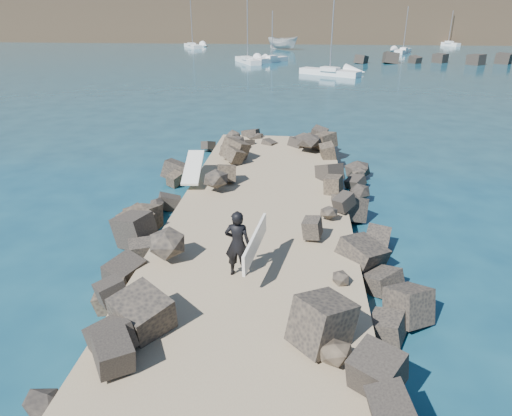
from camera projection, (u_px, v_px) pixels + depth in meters
The scene contains 13 objects.
ground at pixel (259, 237), 15.25m from camera, with size 800.00×800.00×0.00m, color #0F384C.
jetty at pixel (253, 259), 13.31m from camera, with size 6.00×26.00×0.60m, color #8C7759.
riprap_left at pixel (160, 241), 13.94m from camera, with size 2.60×22.00×1.00m, color black.
riprap_right at pixel (352, 250), 13.43m from camera, with size 2.60×22.00×1.00m, color black.
surfboard_resting at pixel (193, 170), 18.41m from camera, with size 0.66×2.66×0.09m, color white.
boat_imported at pixel (283, 43), 84.69m from camera, with size 2.33×6.19×2.39m, color silver.
surfer_with_board at pixel (240, 244), 11.63m from camera, with size 0.99×2.23×1.81m.
sailboat_a at pixel (248, 61), 63.81m from camera, with size 4.33×6.82×8.28m.
sailboat_c at pixel (330, 72), 52.07m from camera, with size 6.98×5.08×8.67m.
sailboat_b at pixel (272, 60), 64.82m from camera, with size 4.47×5.13×6.91m.
sailboat_e at pixel (193, 46), 88.79m from camera, with size 4.81×7.04×8.63m.
sailboat_f at pixel (448, 44), 93.60m from camera, with size 3.85×5.37×6.82m.
sailboat_d at pixel (403, 51), 78.30m from camera, with size 3.85×6.17×7.55m.
Camera 1 is at (1.21, -13.53, 7.01)m, focal length 32.00 mm.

